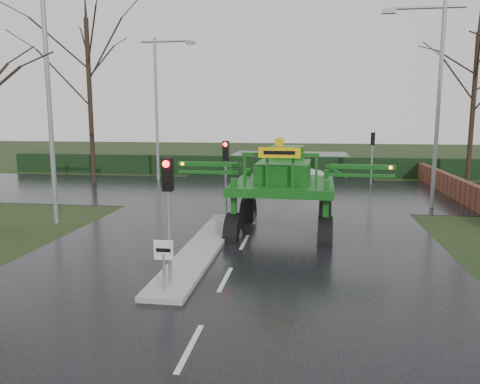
# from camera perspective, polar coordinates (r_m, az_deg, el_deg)

# --- Properties ---
(ground) EXTENTS (140.00, 140.00, 0.00)m
(ground) POSITION_cam_1_polar(r_m,az_deg,el_deg) (13.44, -1.80, -10.66)
(ground) COLOR black
(ground) RESTS_ON ground
(road_main) EXTENTS (14.00, 80.00, 0.02)m
(road_main) POSITION_cam_1_polar(r_m,az_deg,el_deg) (23.01, 2.57, -2.26)
(road_main) COLOR black
(road_main) RESTS_ON ground
(road_cross) EXTENTS (80.00, 12.00, 0.02)m
(road_cross) POSITION_cam_1_polar(r_m,az_deg,el_deg) (28.89, 3.77, 0.08)
(road_cross) COLOR black
(road_cross) RESTS_ON ground
(median_island) EXTENTS (1.20, 10.00, 0.16)m
(median_island) POSITION_cam_1_polar(r_m,az_deg,el_deg) (16.46, -4.45, -6.63)
(median_island) COLOR gray
(median_island) RESTS_ON ground
(hedge_row) EXTENTS (44.00, 0.90, 1.50)m
(hedge_row) POSITION_cam_1_polar(r_m,az_deg,el_deg) (36.71, 4.79, 3.18)
(hedge_row) COLOR black
(hedge_row) RESTS_ON ground
(brick_wall) EXTENTS (0.40, 20.00, 1.20)m
(brick_wall) POSITION_cam_1_polar(r_m,az_deg,el_deg) (29.88, 24.29, 0.74)
(brick_wall) COLOR #592D1E
(brick_wall) RESTS_ON ground
(keep_left_sign) EXTENTS (0.50, 0.07, 1.35)m
(keep_left_sign) POSITION_cam_1_polar(r_m,az_deg,el_deg) (12.02, -9.28, -7.88)
(keep_left_sign) COLOR gray
(keep_left_sign) RESTS_ON ground
(traffic_signal_near) EXTENTS (0.26, 0.33, 3.52)m
(traffic_signal_near) POSITION_cam_1_polar(r_m,az_deg,el_deg) (12.13, -8.77, -0.27)
(traffic_signal_near) COLOR gray
(traffic_signal_near) RESTS_ON ground
(traffic_signal_mid) EXTENTS (0.26, 0.33, 3.52)m
(traffic_signal_mid) POSITION_cam_1_polar(r_m,az_deg,el_deg) (20.34, -1.74, 3.61)
(traffic_signal_mid) COLOR gray
(traffic_signal_mid) RESTS_ON ground
(traffic_signal_far) EXTENTS (0.26, 0.33, 3.52)m
(traffic_signal_far) POSITION_cam_1_polar(r_m,az_deg,el_deg) (32.79, 15.85, 5.38)
(traffic_signal_far) COLOR gray
(traffic_signal_far) RESTS_ON ground
(street_light_left_near) EXTENTS (3.85, 0.30, 10.00)m
(street_light_left_near) POSITION_cam_1_polar(r_m,az_deg,el_deg) (21.24, -21.66, 12.40)
(street_light_left_near) COLOR gray
(street_light_left_near) RESTS_ON ground
(street_light_right) EXTENTS (3.85, 0.30, 10.00)m
(street_light_right) POSITION_cam_1_polar(r_m,az_deg,el_deg) (25.20, 22.48, 11.74)
(street_light_right) COLOR gray
(street_light_right) RESTS_ON ground
(street_light_left_far) EXTENTS (3.85, 0.30, 10.00)m
(street_light_left_far) POSITION_cam_1_polar(r_m,az_deg,el_deg) (34.11, -9.69, 11.44)
(street_light_left_far) COLOR gray
(street_light_left_far) RESTS_ON ground
(tree_left_far) EXTENTS (7.70, 7.70, 13.26)m
(tree_left_far) POSITION_cam_1_polar(r_m,az_deg,el_deg) (33.92, -17.94, 13.11)
(tree_left_far) COLOR black
(tree_left_far) RESTS_ON ground
(tree_right_far) EXTENTS (7.00, 7.00, 12.05)m
(tree_right_far) POSITION_cam_1_polar(r_m,az_deg,el_deg) (35.18, 26.68, 11.37)
(tree_right_far) COLOR black
(tree_right_far) RESTS_ON ground
(crop_sprayer) EXTENTS (8.55, 5.44, 4.78)m
(crop_sprayer) POSITION_cam_1_polar(r_m,az_deg,el_deg) (17.72, -0.62, 1.72)
(crop_sprayer) COLOR black
(crop_sprayer) RESTS_ON ground
(white_sedan) EXTENTS (4.30, 1.72, 1.39)m
(white_sedan) POSITION_cam_1_polar(r_m,az_deg,el_deg) (32.41, 6.73, 1.01)
(white_sedan) COLOR silver
(white_sedan) RESTS_ON ground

